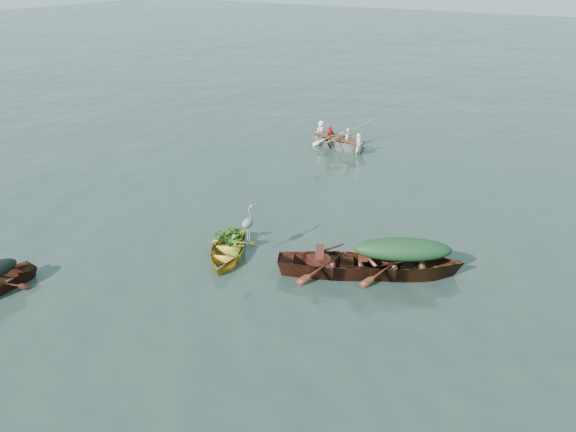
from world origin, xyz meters
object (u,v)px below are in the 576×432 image
Objects in this scene: green_tarp_boat at (400,275)px; open_wooden_boat at (340,274)px; yellow_dinghy at (227,257)px; rowed_boat at (339,148)px; heron at (248,228)px.

open_wooden_boat is at bearing 90.00° from green_tarp_boat.
rowed_boat reaches higher than yellow_dinghy.
green_tarp_boat is at bearing -4.47° from yellow_dinghy.
yellow_dinghy is 4.30m from green_tarp_boat.
green_tarp_boat is at bearing -130.51° from rowed_boat.
rowed_boat is at bearing 75.70° from yellow_dinghy.
heron is at bearing 5.19° from yellow_dinghy.
yellow_dinghy is 0.72× the size of rowed_boat.
green_tarp_boat is at bearing -87.85° from open_wooden_boat.
open_wooden_boat is at bearing -9.21° from yellow_dinghy.
yellow_dinghy is 2.90m from open_wooden_boat.
heron reaches higher than rowed_boat.
open_wooden_boat is at bearing -138.99° from rowed_boat.
rowed_boat is at bearing 0.07° from open_wooden_boat.
rowed_boat is at bearing 78.91° from heron.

